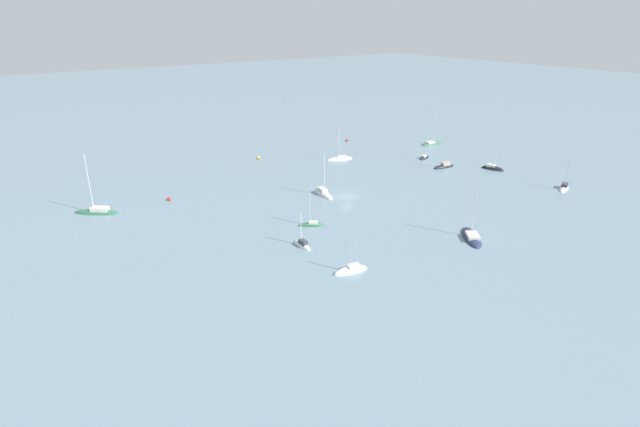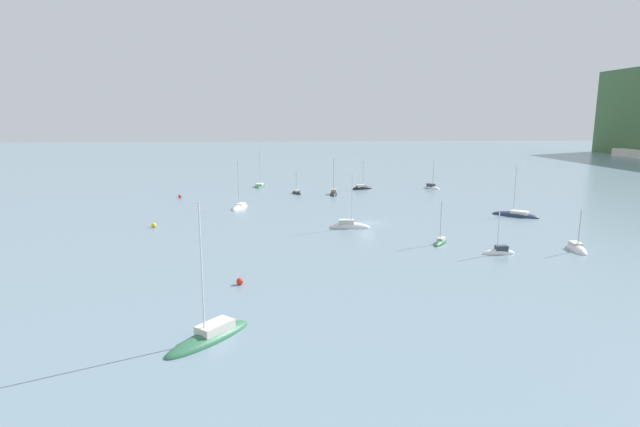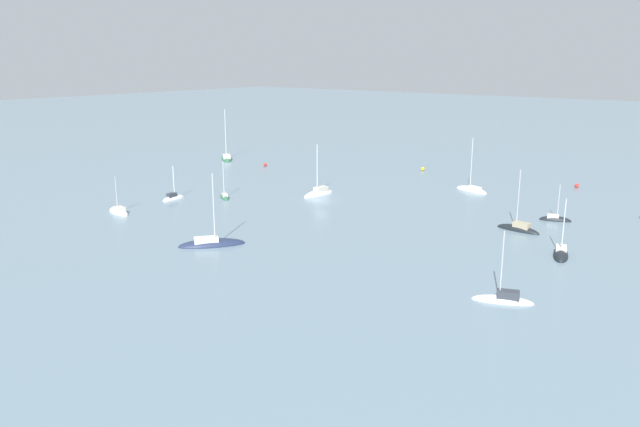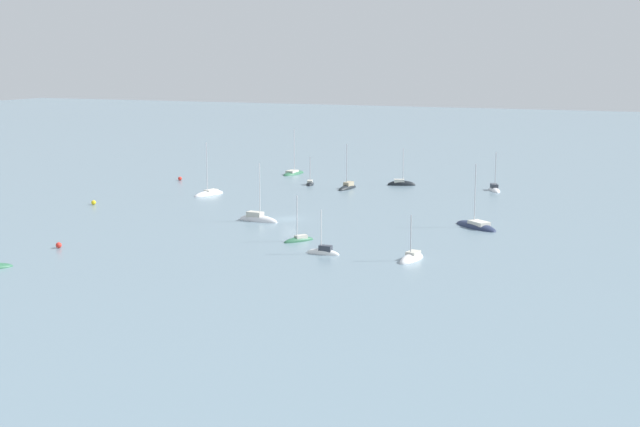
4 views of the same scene
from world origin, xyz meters
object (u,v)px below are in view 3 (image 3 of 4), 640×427
sailboat_9 (561,256)px  mooring_buoy_2 (265,165)px  sailboat_0 (227,159)px  sailboat_11 (119,213)px  mooring_buoy_0 (423,169)px  sailboat_2 (173,199)px  sailboat_5 (211,245)px  sailboat_10 (518,230)px  sailboat_3 (472,190)px  sailboat_7 (319,194)px  mooring_buoy_1 (577,186)px  sailboat_1 (225,197)px  sailboat_4 (503,300)px  sailboat_6 (555,220)px

sailboat_9 → mooring_buoy_2: (73.32, -24.77, 0.30)m
sailboat_0 → sailboat_11: bearing=157.9°
sailboat_0 → mooring_buoy_0: sailboat_0 is taller
sailboat_11 → sailboat_2: bearing=-75.1°
sailboat_5 → sailboat_10: size_ratio=1.09×
sailboat_3 → mooring_buoy_0: sailboat_3 is taller
sailboat_10 → sailboat_7: bearing=5.4°
sailboat_9 → mooring_buoy_1: 45.49m
sailboat_1 → sailboat_4: (-57.02, 15.37, 0.04)m
sailboat_4 → sailboat_9: 18.52m
sailboat_0 → sailboat_2: bearing=164.0°
sailboat_1 → sailboat_11: bearing=107.7°
sailboat_0 → mooring_buoy_2: 13.92m
sailboat_10 → mooring_buoy_2: 66.89m
sailboat_3 → sailboat_10: sailboat_3 is taller
sailboat_7 → sailboat_9: bearing=85.6°
sailboat_3 → sailboat_9: sailboat_3 is taller
sailboat_0 → sailboat_10: bearing=-153.2°
sailboat_3 → mooring_buoy_0: 21.63m
sailboat_3 → mooring_buoy_2: bearing=21.3°
sailboat_4 → sailboat_5: 37.96m
sailboat_11 → sailboat_7: bearing=-109.2°
sailboat_1 → sailboat_5: 28.23m
sailboat_9 → sailboat_10: sailboat_10 is taller
sailboat_4 → sailboat_7: sailboat_7 is taller
sailboat_0 → mooring_buoy_0: size_ratio=15.67×
sailboat_9 → sailboat_0: bearing=-124.4°
sailboat_0 → sailboat_2: sailboat_0 is taller
sailboat_2 → sailboat_3: 53.66m
sailboat_7 → sailboat_2: bearing=-36.9°
sailboat_5 → sailboat_7: sailboat_5 is taller
sailboat_4 → sailboat_5: sailboat_5 is taller
sailboat_1 → mooring_buoy_1: bearing=-100.5°
sailboat_7 → sailboat_10: bearing=95.5°
sailboat_9 → mooring_buoy_0: size_ratio=10.36×
sailboat_0 → sailboat_10: size_ratio=1.32×
sailboat_2 → sailboat_11: size_ratio=0.97×
sailboat_1 → sailboat_4: size_ratio=0.88×
sailboat_2 → mooring_buoy_2: bearing=16.7°
sailboat_10 → mooring_buoy_1: bearing=-79.0°
sailboat_3 → sailboat_7: bearing=61.4°
sailboat_2 → sailboat_6: (-56.58, -26.38, -0.04)m
sailboat_5 → mooring_buoy_1: bearing=16.8°
sailboat_1 → sailboat_3: size_ratio=0.67×
mooring_buoy_1 → sailboat_5: bearing=68.9°
sailboat_9 → sailboat_5: bearing=-75.5°
sailboat_2 → sailboat_4: bearing=-98.5°
sailboat_1 → sailboat_9: sailboat_9 is taller
sailboat_7 → mooring_buoy_0: (-2.49, -32.96, 0.27)m
sailboat_5 → sailboat_2: bearing=98.7°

